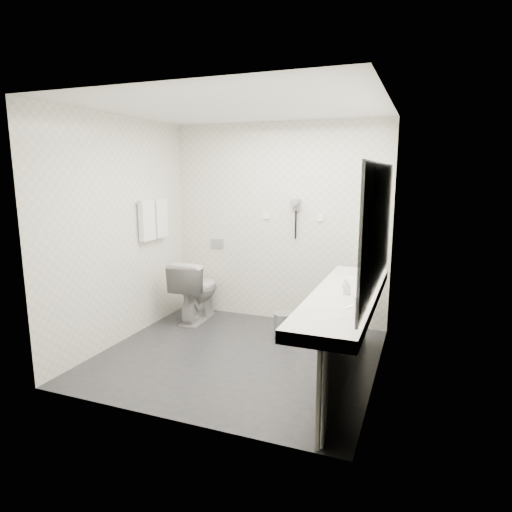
% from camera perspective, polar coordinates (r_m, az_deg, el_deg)
% --- Properties ---
extents(floor, '(2.80, 2.80, 0.00)m').
position_cam_1_polar(floor, '(4.74, -2.41, -12.77)').
color(floor, '#27272B').
rests_on(floor, ground).
extents(ceiling, '(2.80, 2.80, 0.00)m').
position_cam_1_polar(ceiling, '(4.38, -2.68, 18.75)').
color(ceiling, white).
rests_on(ceiling, wall_back).
extents(wall_back, '(2.80, 0.00, 2.80)m').
position_cam_1_polar(wall_back, '(5.59, 2.82, 4.21)').
color(wall_back, silver).
rests_on(wall_back, floor).
extents(wall_front, '(2.80, 0.00, 2.80)m').
position_cam_1_polar(wall_front, '(3.26, -11.74, -0.88)').
color(wall_front, silver).
rests_on(wall_front, floor).
extents(wall_left, '(0.00, 2.60, 2.60)m').
position_cam_1_polar(wall_left, '(5.11, -17.11, 3.10)').
color(wall_left, silver).
rests_on(wall_left, floor).
extents(wall_right, '(0.00, 2.60, 2.60)m').
position_cam_1_polar(wall_right, '(4.04, 15.98, 1.20)').
color(wall_right, silver).
rests_on(wall_right, floor).
extents(vanity_counter, '(0.55, 2.20, 0.10)m').
position_cam_1_polar(vanity_counter, '(3.98, 11.41, -5.40)').
color(vanity_counter, white).
rests_on(vanity_counter, floor).
extents(vanity_panel, '(0.03, 2.15, 0.75)m').
position_cam_1_polar(vanity_panel, '(4.11, 11.53, -11.12)').
color(vanity_panel, '#9A9991').
rests_on(vanity_panel, floor).
extents(vanity_post_near, '(0.06, 0.06, 0.75)m').
position_cam_1_polar(vanity_post_near, '(3.18, 8.74, -17.93)').
color(vanity_post_near, silver).
rests_on(vanity_post_near, floor).
extents(vanity_post_far, '(0.06, 0.06, 0.75)m').
position_cam_1_polar(vanity_post_far, '(5.08, 13.88, -6.91)').
color(vanity_post_far, silver).
rests_on(vanity_post_far, floor).
extents(mirror, '(0.02, 2.20, 1.05)m').
position_cam_1_polar(mirror, '(3.82, 15.63, 3.70)').
color(mirror, '#B2BCC6').
rests_on(mirror, wall_right).
extents(basin_near, '(0.40, 0.31, 0.05)m').
position_cam_1_polar(basin_near, '(3.36, 9.50, -7.78)').
color(basin_near, white).
rests_on(basin_near, vanity_counter).
extents(basin_far, '(0.40, 0.31, 0.05)m').
position_cam_1_polar(basin_far, '(4.59, 12.82, -2.81)').
color(basin_far, white).
rests_on(basin_far, vanity_counter).
extents(faucet_near, '(0.04, 0.04, 0.15)m').
position_cam_1_polar(faucet_near, '(3.30, 12.89, -6.61)').
color(faucet_near, silver).
rests_on(faucet_near, vanity_counter).
extents(faucet_far, '(0.04, 0.04, 0.15)m').
position_cam_1_polar(faucet_far, '(4.55, 15.30, -1.89)').
color(faucet_far, silver).
rests_on(faucet_far, vanity_counter).
extents(soap_bottle_a, '(0.06, 0.06, 0.12)m').
position_cam_1_polar(soap_bottle_a, '(3.90, 11.72, -4.03)').
color(soap_bottle_a, white).
rests_on(soap_bottle_a, vanity_counter).
extents(soap_bottle_b, '(0.07, 0.07, 0.08)m').
position_cam_1_polar(soap_bottle_b, '(4.12, 11.50, -3.51)').
color(soap_bottle_b, white).
rests_on(soap_bottle_b, vanity_counter).
extents(glass_left, '(0.07, 0.07, 0.12)m').
position_cam_1_polar(glass_left, '(4.24, 13.45, -2.93)').
color(glass_left, silver).
rests_on(glass_left, vanity_counter).
extents(glass_right, '(0.06, 0.06, 0.10)m').
position_cam_1_polar(glass_right, '(4.30, 13.56, -2.88)').
color(glass_right, silver).
rests_on(glass_right, vanity_counter).
extents(toilet, '(0.49, 0.81, 0.80)m').
position_cam_1_polar(toilet, '(5.74, -7.75, -4.37)').
color(toilet, white).
rests_on(toilet, floor).
extents(flush_plate, '(0.18, 0.02, 0.12)m').
position_cam_1_polar(flush_plate, '(5.94, -5.06, 1.65)').
color(flush_plate, '#B2B5BA').
rests_on(flush_plate, wall_back).
extents(pedal_bin, '(0.30, 0.30, 0.32)m').
position_cam_1_polar(pedal_bin, '(5.05, 3.62, -9.29)').
color(pedal_bin, '#B2B5BA').
rests_on(pedal_bin, floor).
extents(bin_lid, '(0.23, 0.23, 0.02)m').
position_cam_1_polar(bin_lid, '(4.99, 3.64, -7.49)').
color(bin_lid, '#B2B5BA').
rests_on(bin_lid, pedal_bin).
extents(towel_rail, '(0.02, 0.62, 0.02)m').
position_cam_1_polar(towel_rail, '(5.49, -13.32, 6.95)').
color(towel_rail, silver).
rests_on(towel_rail, wall_left).
extents(towel_near, '(0.07, 0.24, 0.48)m').
position_cam_1_polar(towel_near, '(5.39, -13.96, 4.50)').
color(towel_near, white).
rests_on(towel_near, towel_rail).
extents(towel_far, '(0.07, 0.24, 0.48)m').
position_cam_1_polar(towel_far, '(5.62, -12.33, 4.82)').
color(towel_far, white).
rests_on(towel_far, towel_rail).
extents(dryer_cradle, '(0.10, 0.04, 0.14)m').
position_cam_1_polar(dryer_cradle, '(5.46, 5.25, 6.65)').
color(dryer_cradle, gray).
rests_on(dryer_cradle, wall_back).
extents(dryer_barrel, '(0.08, 0.14, 0.08)m').
position_cam_1_polar(dryer_barrel, '(5.40, 5.05, 6.92)').
color(dryer_barrel, gray).
rests_on(dryer_barrel, dryer_cradle).
extents(dryer_cord, '(0.02, 0.02, 0.35)m').
position_cam_1_polar(dryer_cord, '(5.47, 5.16, 4.03)').
color(dryer_cord, black).
rests_on(dryer_cord, dryer_cradle).
extents(switch_plate_a, '(0.09, 0.02, 0.09)m').
position_cam_1_polar(switch_plate_a, '(5.62, 1.34, 5.27)').
color(switch_plate_a, white).
rests_on(switch_plate_a, wall_back).
extents(switch_plate_b, '(0.09, 0.02, 0.09)m').
position_cam_1_polar(switch_plate_b, '(5.42, 8.34, 4.96)').
color(switch_plate_b, white).
rests_on(switch_plate_b, wall_back).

